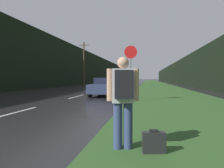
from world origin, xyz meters
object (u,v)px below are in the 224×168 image
(hitchhiker_with_backpack, at_px, (123,97))
(car_passing_near, at_px, (106,87))
(suitcase, at_px, (154,143))
(car_passing_far, at_px, (132,81))
(stop_sign, at_px, (131,67))
(delivery_truck, at_px, (132,77))

(hitchhiker_with_backpack, relative_size, car_passing_near, 0.39)
(hitchhiker_with_backpack, bearing_deg, suitcase, -21.30)
(suitcase, xyz_separation_m, car_passing_far, (-3.26, 38.50, 0.49))
(stop_sign, height_order, delivery_truck, delivery_truck)
(hitchhiker_with_backpack, xyz_separation_m, car_passing_far, (-2.70, 38.41, -0.31))
(hitchhiker_with_backpack, bearing_deg, car_passing_far, 82.18)
(hitchhiker_with_backpack, height_order, car_passing_near, hitchhiker_with_backpack)
(stop_sign, height_order, suitcase, stop_sign)
(stop_sign, relative_size, car_passing_near, 0.72)
(hitchhiker_with_backpack, xyz_separation_m, suitcase, (0.56, -0.09, -0.80))
(suitcase, distance_m, delivery_truck, 95.02)
(hitchhiker_with_backpack, xyz_separation_m, car_passing_near, (-2.70, 11.41, -0.30))
(stop_sign, xyz_separation_m, hitchhiker_with_backpack, (0.50, -7.88, -1.00))
(stop_sign, xyz_separation_m, suitcase, (1.06, -7.97, -1.80))
(hitchhiker_with_backpack, height_order, delivery_truck, delivery_truck)
(car_passing_far, bearing_deg, delivery_truck, -86.01)
(car_passing_near, relative_size, car_passing_far, 1.00)
(hitchhiker_with_backpack, bearing_deg, delivery_truck, 82.16)
(car_passing_near, bearing_deg, delivery_truck, -87.30)
(car_passing_far, bearing_deg, car_passing_near, 90.00)
(stop_sign, xyz_separation_m, delivery_truck, (-6.12, 86.77, -0.22))
(suitcase, xyz_separation_m, delivery_truck, (-7.18, 94.74, 1.58))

